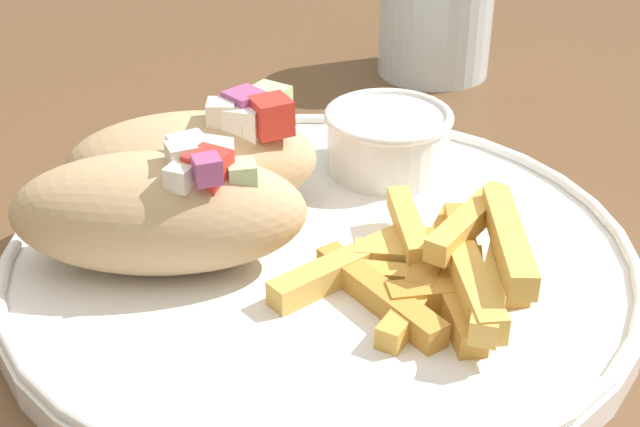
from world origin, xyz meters
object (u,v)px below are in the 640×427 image
Objects in this scene: fries_pile at (438,269)px; sauce_ramekin at (388,137)px; water_glass at (436,16)px; pita_sandwich_far at (194,164)px; pita_sandwich_near at (161,210)px; plate at (320,258)px.

sauce_ramekin is (-0.03, 0.11, 0.01)m from fries_pile.
water_glass reaches higher than sauce_ramekin.
sauce_ramekin is 0.76× the size of water_glass.
pita_sandwich_far reaches higher than fries_pile.
pita_sandwich_near is at bearing -132.17° from sauce_ramekin.
fries_pile reaches higher than plate.
pita_sandwich_near is (-0.07, -0.02, 0.03)m from plate.
sauce_ramekin is at bearing 40.70° from pita_sandwich_near.
water_glass is (-0.00, 0.30, 0.02)m from fries_pile.
sauce_ramekin is at bearing 103.80° from fries_pile.
pita_sandwich_near is at bearing -164.45° from plate.
water_glass reaches higher than fries_pile.
pita_sandwich_near is 1.52× the size of water_glass.
pita_sandwich_near is 1.23× the size of fries_pile.
sauce_ramekin is (0.09, 0.06, -0.01)m from pita_sandwich_far.
pita_sandwich_far reaches higher than plate.
pita_sandwich_near is at bearing 176.72° from fries_pile.
fries_pile is 0.12m from sauce_ramekin.
water_glass is at bearing 60.37° from pita_sandwich_near.
pita_sandwich_far is 1.49× the size of water_glass.
water_glass is (0.02, 0.18, 0.01)m from sauce_ramekin.
fries_pile is (0.12, -0.06, -0.02)m from pita_sandwich_far.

